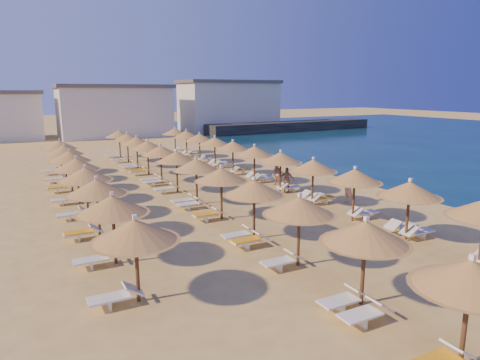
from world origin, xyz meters
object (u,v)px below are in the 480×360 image
jetty (292,126)px  beachgoer_c (287,180)px  parasol_row_west (186,161)px  beachgoer_a (349,189)px  parasol_row_east (267,155)px  beachgoer_b (277,174)px

jetty → beachgoer_c: bearing=-127.4°
parasol_row_west → beachgoer_c: size_ratio=24.06×
beachgoer_a → parasol_row_east: bearing=-159.8°
beachgoer_c → beachgoer_b: 2.16m
jetty → beachgoer_a: 46.05m
parasol_row_west → beachgoer_a: size_ratio=22.88×
parasol_row_west → beachgoer_c: (6.15, -1.74, -1.45)m
parasol_row_east → beachgoer_c: bearing=-75.8°
parasol_row_east → beachgoer_b: 1.82m
beachgoer_c → beachgoer_b: bearing=115.2°
jetty → parasol_row_east: 42.52m
beachgoer_b → beachgoer_a: (1.11, -6.02, 0.07)m
parasol_row_west → beachgoer_a: (7.84, -5.68, -1.40)m
jetty → beachgoer_b: bearing=-128.4°
jetty → beachgoer_a: (-23.30, -39.73, 0.12)m
parasol_row_east → beachgoer_c: parasol_row_east is taller
beachgoer_c → beachgoer_b: (0.58, 2.08, -0.03)m
parasol_row_east → parasol_row_west: 5.71m
parasol_row_east → beachgoer_c: (0.44, -1.74, -1.45)m
jetty → beachgoer_c: size_ratio=18.21×
beachgoer_b → beachgoer_c: bearing=-25.5°
beachgoer_c → beachgoer_a: beachgoer_a is taller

